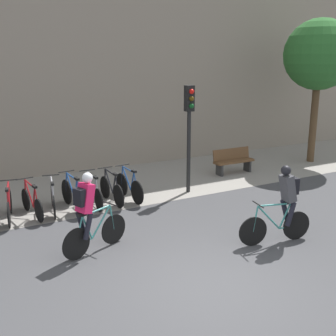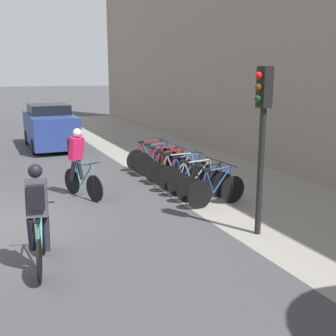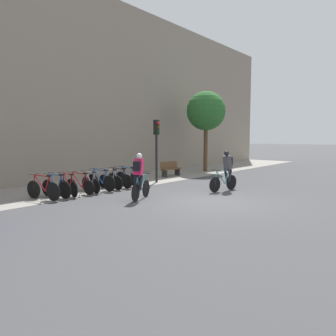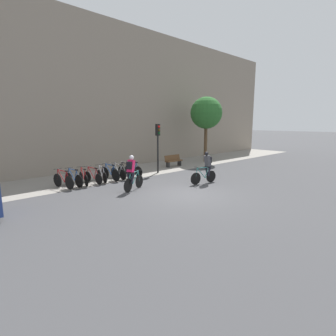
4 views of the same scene
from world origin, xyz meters
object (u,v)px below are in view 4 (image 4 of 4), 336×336
(parked_bike_1, at_px, (74,179))
(parked_bike_2, at_px, (84,178))
(traffic_light_pole, at_px, (158,139))
(parked_bike_5, at_px, (110,173))
(parked_bike_6, at_px, (118,173))
(bench, at_px, (173,161))
(parked_bike_0, at_px, (63,180))
(parked_bike_3, at_px, (93,176))
(parked_bike_8, at_px, (133,170))
(cyclist_pink, at_px, (132,172))
(parked_bike_4, at_px, (102,175))
(parked_bike_7, at_px, (126,171))
(cyclist_grey, at_px, (206,166))

(parked_bike_1, relative_size, parked_bike_2, 1.00)
(parked_bike_1, bearing_deg, traffic_light_pole, -1.68)
(parked_bike_5, xyz_separation_m, traffic_light_pole, (3.58, -0.17, 1.86))
(parked_bike_6, xyz_separation_m, traffic_light_pole, (3.02, -0.17, 1.88))
(bench, bearing_deg, parked_bike_0, -173.76)
(parked_bike_3, bearing_deg, parked_bike_0, 179.94)
(parked_bike_3, bearing_deg, parked_bike_8, 0.05)
(parked_bike_2, distance_m, parked_bike_8, 3.32)
(cyclist_pink, height_order, traffic_light_pole, traffic_light_pole)
(parked_bike_4, distance_m, parked_bike_8, 2.22)
(parked_bike_8, bearing_deg, parked_bike_7, -179.91)
(parked_bike_2, relative_size, parked_bike_4, 1.03)
(parked_bike_5, bearing_deg, traffic_light_pole, -2.72)
(cyclist_pink, bearing_deg, parked_bike_6, 70.06)
(cyclist_pink, distance_m, cyclist_grey, 4.27)
(parked_bike_3, relative_size, parked_bike_4, 1.04)
(cyclist_grey, xyz_separation_m, parked_bike_2, (-5.19, 4.32, -0.56))
(cyclist_pink, relative_size, parked_bike_8, 1.08)
(parked_bike_3, height_order, parked_bike_4, parked_bike_4)
(parked_bike_0, bearing_deg, bench, 6.24)
(parked_bike_0, relative_size, parked_bike_2, 1.05)
(parked_bike_1, height_order, parked_bike_8, parked_bike_8)
(cyclist_pink, height_order, parked_bike_7, cyclist_pink)
(parked_bike_2, xyz_separation_m, parked_bike_6, (2.22, 0.00, -0.00))
(traffic_light_pole, bearing_deg, bench, 24.01)
(parked_bike_7, distance_m, bench, 5.13)
(parked_bike_5, height_order, parked_bike_8, parked_bike_5)
(parked_bike_1, xyz_separation_m, traffic_light_pole, (5.79, -0.17, 1.87))
(parked_bike_6, relative_size, traffic_light_pole, 0.50)
(parked_bike_7, height_order, bench, parked_bike_7)
(cyclist_grey, xyz_separation_m, parked_bike_8, (-1.86, 4.32, -0.54))
(parked_bike_3, height_order, parked_bike_7, parked_bike_7)
(parked_bike_0, relative_size, parked_bike_1, 1.05)
(cyclist_pink, xyz_separation_m, parked_bike_1, (-1.73, 2.85, -0.54))
(parked_bike_4, bearing_deg, parked_bike_8, 0.04)
(parked_bike_4, bearing_deg, traffic_light_pole, -2.34)
(cyclist_grey, distance_m, bench, 5.93)
(parked_bike_6, height_order, bench, parked_bike_6)
(parked_bike_1, bearing_deg, parked_bike_4, -0.04)
(traffic_light_pole, bearing_deg, parked_bike_0, 178.47)
(cyclist_pink, height_order, parked_bike_0, cyclist_pink)
(parked_bike_0, height_order, parked_bike_5, parked_bike_5)
(cyclist_pink, relative_size, parked_bike_0, 1.02)
(parked_bike_0, distance_m, parked_bike_5, 2.77)
(parked_bike_8, relative_size, bench, 1.06)
(parked_bike_3, bearing_deg, parked_bike_7, 0.04)
(parked_bike_0, xyz_separation_m, traffic_light_pole, (6.34, -0.17, 1.86))
(parked_bike_8, xyz_separation_m, bench, (4.48, 0.97, 0.06))
(parked_bike_7, bearing_deg, traffic_light_pole, -3.93)
(parked_bike_3, xyz_separation_m, parked_bike_4, (0.55, 0.00, 0.00))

